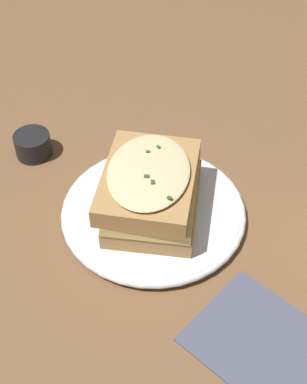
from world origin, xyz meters
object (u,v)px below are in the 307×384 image
(dinner_plate, at_px, (154,212))
(napkin, at_px, (262,345))
(sandwich, at_px, (151,190))
(condiment_pot, at_px, (33,145))

(dinner_plate, distance_m, napkin, 0.21)
(dinner_plate, height_order, napkin, dinner_plate)
(sandwich, relative_size, napkin, 1.26)
(dinner_plate, relative_size, sandwich, 1.27)
(napkin, xyz_separation_m, condiment_pot, (0.40, 0.04, 0.01))
(sandwich, xyz_separation_m, napkin, (-0.21, 0.02, -0.05))
(dinner_plate, relative_size, condiment_pot, 4.57)
(sandwich, distance_m, napkin, 0.21)
(dinner_plate, bearing_deg, condiment_pot, 17.93)
(napkin, bearing_deg, dinner_plate, -5.19)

